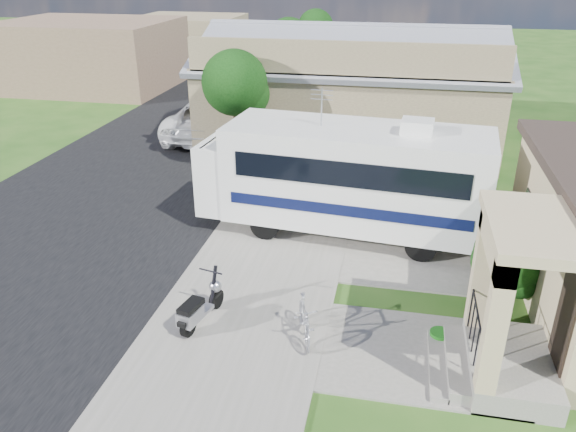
% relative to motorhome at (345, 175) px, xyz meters
% --- Properties ---
extents(ground, '(120.00, 120.00, 0.00)m').
position_rel_motorhome_xyz_m(ground, '(-0.77, -4.49, -1.82)').
color(ground, '#204A13').
extents(street_slab, '(9.00, 80.00, 0.02)m').
position_rel_motorhome_xyz_m(street_slab, '(-8.27, 5.51, -1.81)').
color(street_slab, black).
rests_on(street_slab, ground).
extents(sidewalk_slab, '(4.00, 80.00, 0.06)m').
position_rel_motorhome_xyz_m(sidewalk_slab, '(-1.77, 5.51, -1.79)').
color(sidewalk_slab, slate).
rests_on(sidewalk_slab, ground).
extents(driveway_slab, '(7.00, 6.00, 0.05)m').
position_rel_motorhome_xyz_m(driveway_slab, '(0.73, 0.01, -1.79)').
color(driveway_slab, slate).
rests_on(driveway_slab, ground).
extents(walk_slab, '(4.00, 3.00, 0.05)m').
position_rel_motorhome_xyz_m(walk_slab, '(2.23, -5.49, -1.79)').
color(walk_slab, slate).
rests_on(walk_slab, ground).
extents(warehouse, '(12.50, 8.40, 5.04)m').
position_rel_motorhome_xyz_m(warehouse, '(-0.77, 9.48, 0.17)').
color(warehouse, '#726247').
rests_on(warehouse, ground).
extents(distant_bldg_far, '(10.00, 8.00, 4.00)m').
position_rel_motorhome_xyz_m(distant_bldg_far, '(-17.77, 17.51, 0.18)').
color(distant_bldg_far, brown).
rests_on(distant_bldg_far, ground).
extents(distant_bldg_near, '(8.00, 7.00, 3.20)m').
position_rel_motorhome_xyz_m(distant_bldg_near, '(-15.77, 29.51, -0.22)').
color(distant_bldg_near, '#726247').
rests_on(distant_bldg_near, ground).
extents(street_tree_a, '(2.44, 2.40, 4.58)m').
position_rel_motorhome_xyz_m(street_tree_a, '(-4.47, 4.57, 1.43)').
color(street_tree_a, black).
rests_on(street_tree_a, ground).
extents(street_tree_b, '(2.44, 2.40, 4.73)m').
position_rel_motorhome_xyz_m(street_tree_b, '(-4.47, 14.57, 1.58)').
color(street_tree_b, black).
rests_on(street_tree_b, ground).
extents(street_tree_c, '(2.44, 2.40, 4.42)m').
position_rel_motorhome_xyz_m(street_tree_c, '(-4.47, 23.57, 1.29)').
color(street_tree_c, black).
rests_on(street_tree_c, ground).
extents(motorhome, '(8.46, 3.36, 4.23)m').
position_rel_motorhome_xyz_m(motorhome, '(0.00, 0.00, 0.00)').
color(motorhome, silver).
rests_on(motorhome, ground).
extents(shrub, '(1.98, 1.89, 2.42)m').
position_rel_motorhome_xyz_m(shrub, '(4.33, -2.78, -0.58)').
color(shrub, black).
rests_on(shrub, ground).
extents(scooter, '(0.73, 1.67, 1.11)m').
position_rel_motorhome_xyz_m(scooter, '(-2.59, -5.39, -1.32)').
color(scooter, black).
rests_on(scooter, ground).
extents(bicycle, '(0.89, 1.62, 0.94)m').
position_rel_motorhome_xyz_m(bicycle, '(-0.22, -5.40, -1.35)').
color(bicycle, '#A5A5AD').
rests_on(bicycle, ground).
extents(pickup_truck, '(3.04, 6.53, 1.81)m').
position_rel_motorhome_xyz_m(pickup_truck, '(-6.90, 8.75, -0.91)').
color(pickup_truck, white).
rests_on(pickup_truck, ground).
extents(van, '(3.57, 6.97, 1.93)m').
position_rel_motorhome_xyz_m(van, '(-7.20, 15.33, -0.85)').
color(van, white).
rests_on(van, ground).
extents(garden_hose, '(0.45, 0.45, 0.20)m').
position_rel_motorhome_xyz_m(garden_hose, '(2.66, -4.88, -1.72)').
color(garden_hose, '#155E12').
rests_on(garden_hose, ground).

